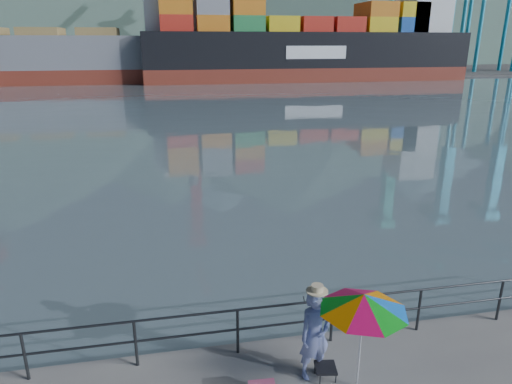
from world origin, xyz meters
TOP-DOWN VIEW (x-y plane):
  - harbor_water at (0.00, 130.00)m, footprint 500.00×280.00m
  - far_dock at (10.00, 93.00)m, footprint 200.00×40.00m
  - guardrail at (0.00, 1.70)m, footprint 22.00×0.06m
  - container_stacks at (31.74, 93.03)m, footprint 58.00×5.40m
  - fisherman at (2.31, 0.78)m, footprint 0.73×0.57m
  - beach_umbrella at (3.00, 0.32)m, footprint 1.62×1.62m
  - folding_stool at (2.50, 0.64)m, footprint 0.45×0.45m
  - fishing_rod at (2.46, 1.95)m, footprint 0.59×1.63m
  - bulk_carrier at (-13.80, 74.08)m, footprint 55.85×9.67m
  - container_ship at (25.77, 71.41)m, footprint 54.54×9.09m

SIDE VIEW (x-z plane):
  - harbor_water at x=0.00m, z-range 0.00..0.00m
  - far_dock at x=10.00m, z-range -0.20..0.20m
  - fishing_rod at x=2.46m, z-range -0.61..0.61m
  - folding_stool at x=2.50m, z-range 0.01..0.27m
  - guardrail at x=0.00m, z-range 0.01..1.03m
  - fisherman at x=2.31m, z-range 0.00..1.79m
  - beach_umbrella at x=3.00m, z-range 0.80..2.73m
  - container_stacks at x=31.74m, z-range -0.99..6.81m
  - bulk_carrier at x=-13.80m, z-range -3.19..11.31m
  - container_ship at x=25.77m, z-range -3.17..14.93m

